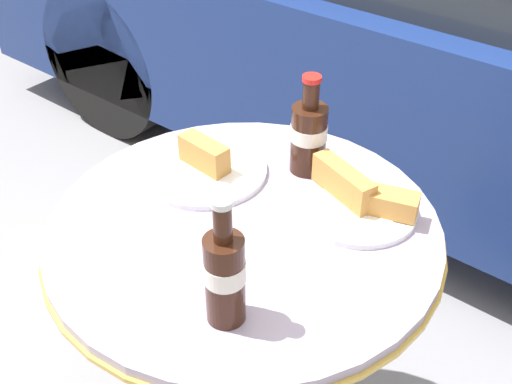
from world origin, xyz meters
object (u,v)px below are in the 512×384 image
object	(u,v)px
cola_bottle_left	(225,274)
lunch_plate_far	(359,200)
cola_bottle_right	(309,135)
lunch_plate_near	(204,166)
bistro_table	(245,292)
parked_car	(457,0)

from	to	relation	value
cola_bottle_left	lunch_plate_far	xyz separation A→B (m)	(0.02, 0.36, -0.07)
cola_bottle_left	cola_bottle_right	bearing A→B (deg)	107.99
lunch_plate_far	cola_bottle_right	bearing A→B (deg)	161.96
cola_bottle_left	cola_bottle_right	xyz separation A→B (m)	(-0.13, 0.40, -0.01)
lunch_plate_near	bistro_table	bearing A→B (deg)	-24.61
bistro_table	cola_bottle_right	xyz separation A→B (m)	(-0.01, 0.21, 0.26)
bistro_table	cola_bottle_left	distance (m)	0.35
cola_bottle_left	lunch_plate_near	xyz separation A→B (m)	(-0.29, 0.27, -0.07)
bistro_table	cola_bottle_left	xyz separation A→B (m)	(0.12, -0.19, 0.27)
cola_bottle_right	lunch_plate_far	distance (m)	0.17
bistro_table	lunch_plate_far	bearing A→B (deg)	49.66
cola_bottle_right	parked_car	size ratio (longest dim) A/B	0.05
bistro_table	lunch_plate_far	size ratio (longest dim) A/B	3.38
bistro_table	parked_car	bearing A→B (deg)	100.93
cola_bottle_right	cola_bottle_left	bearing A→B (deg)	-72.01
lunch_plate_near	parked_car	world-z (taller)	parked_car
lunch_plate_far	parked_car	world-z (taller)	parked_car
cola_bottle_left	parked_car	xyz separation A→B (m)	(-0.45, 1.89, -0.24)
cola_bottle_left	lunch_plate_near	world-z (taller)	cola_bottle_left
cola_bottle_right	lunch_plate_near	size ratio (longest dim) A/B	0.82
bistro_table	cola_bottle_left	bearing A→B (deg)	-57.42
bistro_table	lunch_plate_near	size ratio (longest dim) A/B	3.00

